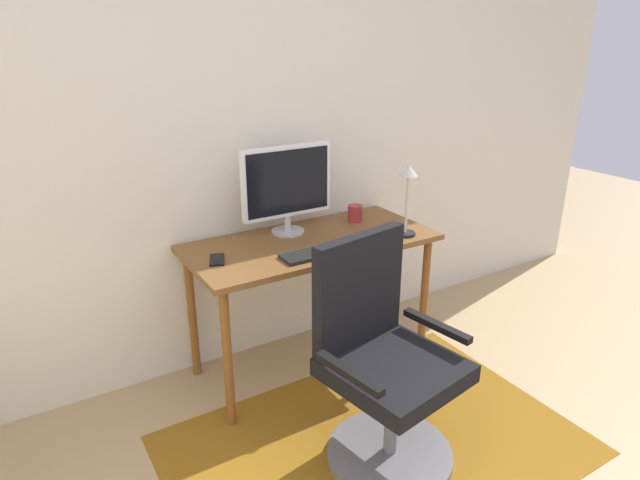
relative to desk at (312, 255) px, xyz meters
The scene contains 10 objects.
wall_back 0.82m from the desk, 134.29° to the left, with size 6.00×0.10×2.60m, color silver.
area_rug 1.00m from the desk, 97.34° to the right, with size 1.83×1.24×0.01m, color #885915.
desk is the anchor object (origin of this frame).
monitor 0.40m from the desk, 107.45° to the left, with size 0.52×0.18×0.48m.
keyboard 0.22m from the desk, 104.87° to the right, with size 0.43×0.13×0.02m, color black.
computer_mouse 0.32m from the desk, 35.42° to the right, with size 0.06×0.10×0.03m, color black.
coffee_cup 0.42m from the desk, 19.65° to the left, with size 0.08×0.08×0.09m, color maroon.
cell_phone 0.54m from the desk, behind, with size 0.07×0.14×0.01m, color black.
desk_lamp 0.62m from the desk, 22.98° to the right, with size 0.11×0.11×0.39m.
office_chair 0.82m from the desk, 97.69° to the right, with size 0.63×0.57×1.01m.
Camera 1 is at (-1.00, -0.49, 1.79)m, focal length 30.63 mm.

